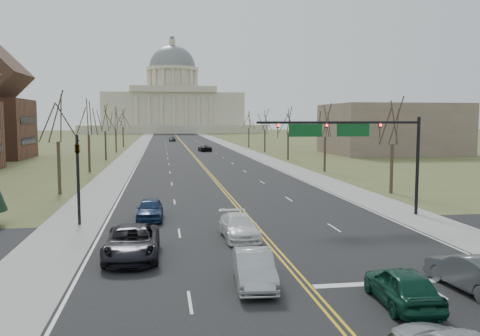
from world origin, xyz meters
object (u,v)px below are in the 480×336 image
object	(u,v)px
signal_left	(78,170)
car_sb_inner_second	(239,227)
car_far_nb	(205,148)
signal_mast	(352,137)
car_far_sb	(172,139)
car_sb_inner_lead	(254,268)
car_nb_inner_lead	(402,286)
car_nb_outer_lead	(473,272)
car_sb_outer_lead	(132,242)
car_sb_outer_second	(150,209)

from	to	relation	value
signal_left	car_sb_inner_second	world-z (taller)	signal_left
car_far_nb	signal_mast	bearing A→B (deg)	85.31
signal_mast	car_far_sb	bearing A→B (deg)	94.68
car_far_nb	car_far_sb	bearing A→B (deg)	-91.24
signal_left	car_sb_inner_second	bearing A→B (deg)	-28.70
car_sb_inner_lead	car_sb_inner_second	xyz separation A→B (m)	(0.64, 8.51, -0.04)
signal_mast	car_nb_inner_lead	size ratio (longest dim) A/B	2.73
car_nb_outer_lead	car_far_sb	bearing A→B (deg)	-91.35
car_nb_inner_lead	car_far_nb	distance (m)	92.02
car_nb_outer_lead	car_sb_outer_lead	world-z (taller)	car_sb_outer_lead
car_sb_inner_second	car_sb_inner_lead	bearing A→B (deg)	-96.46
car_sb_inner_second	car_sb_outer_second	world-z (taller)	car_sb_outer_second
signal_left	car_sb_outer_lead	world-z (taller)	signal_left
car_far_nb	car_sb_outer_second	bearing A→B (deg)	74.30
car_nb_inner_lead	car_far_sb	bearing A→B (deg)	-84.19
signal_mast	car_nb_outer_lead	bearing A→B (deg)	-93.06
signal_mast	car_sb_outer_second	size ratio (longest dim) A/B	2.73
signal_mast	car_far_sb	size ratio (longest dim) A/B	2.55
car_sb_inner_lead	car_nb_outer_lead	bearing A→B (deg)	-8.67
car_sb_inner_second	signal_mast	bearing A→B (deg)	28.95
car_nb_outer_lead	car_sb_inner_second	world-z (taller)	car_nb_outer_lead
signal_mast	car_sb_inner_second	distance (m)	11.67
signal_left	car_nb_outer_lead	world-z (taller)	signal_left
car_sb_inner_lead	car_far_nb	world-z (taller)	car_sb_inner_lead
car_sb_inner_second	car_far_sb	size ratio (longest dim) A/B	1.01
signal_left	car_far_sb	distance (m)	125.58
signal_mast	car_sb_outer_second	bearing A→B (deg)	176.16
signal_left	car_far_sb	size ratio (longest dim) A/B	1.26
signal_mast	car_sb_outer_second	distance (m)	15.20
signal_left	car_nb_inner_lead	bearing A→B (deg)	-49.88
car_sb_outer_second	car_far_nb	distance (m)	74.64
signal_mast	car_far_nb	size ratio (longest dim) A/B	2.46
car_nb_outer_lead	car_sb_outer_second	xyz separation A→B (m)	(-13.47, 16.90, -0.01)
car_sb_inner_lead	car_nb_inner_lead	bearing A→B (deg)	-27.55
signal_left	car_sb_inner_lead	distance (m)	17.03
car_nb_outer_lead	car_far_nb	xyz separation A→B (m)	(-3.45, 90.86, -0.08)
car_nb_outer_lead	car_sb_outer_lead	xyz separation A→B (m)	(-14.15, 7.13, 0.04)
car_nb_inner_lead	car_sb_outer_lead	distance (m)	13.35
car_sb_outer_second	car_nb_outer_lead	bearing A→B (deg)	-49.99
car_sb_outer_second	car_sb_inner_second	bearing A→B (deg)	-48.83
car_sb_outer_lead	car_far_nb	bearing A→B (deg)	83.29
car_nb_inner_lead	car_nb_outer_lead	bearing A→B (deg)	-159.05
car_nb_inner_lead	car_far_sb	xyz separation A→B (m)	(-5.71, 142.34, 0.05)
signal_mast	car_sb_inner_second	world-z (taller)	signal_mast
car_nb_outer_lead	car_sb_outer_second	size ratio (longest dim) A/B	1.05
car_sb_inner_lead	signal_mast	bearing A→B (deg)	59.43
signal_mast	car_far_sb	xyz separation A→B (m)	(-10.24, 125.24, -4.94)
car_nb_outer_lead	car_sb_outer_lead	size ratio (longest dim) A/B	0.80
car_sb_outer_lead	car_sb_inner_second	xyz separation A→B (m)	(5.99, 3.37, -0.11)
signal_left	car_sb_outer_second	xyz separation A→B (m)	(4.62, 0.96, -2.95)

